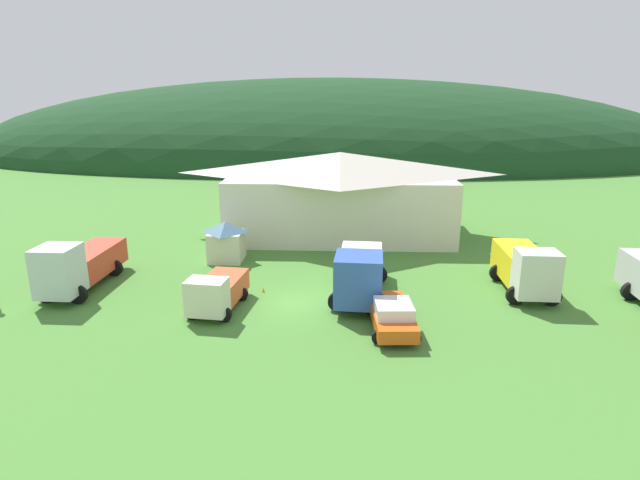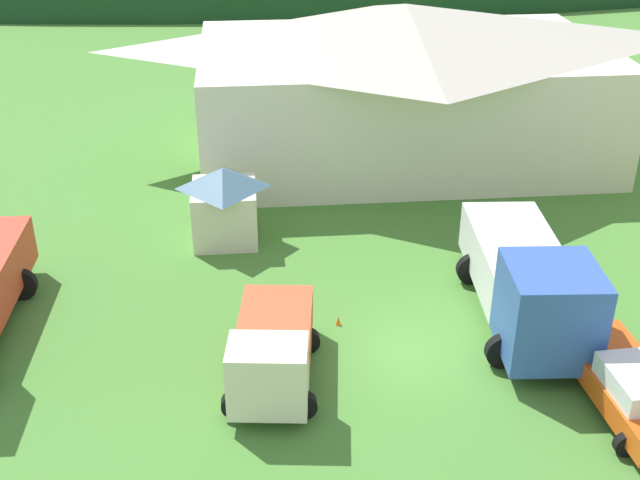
{
  "view_description": "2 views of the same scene",
  "coord_description": "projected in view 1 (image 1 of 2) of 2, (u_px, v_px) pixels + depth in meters",
  "views": [
    {
      "loc": [
        2.68,
        -28.04,
        11.78
      ],
      "look_at": [
        1.34,
        4.96,
        2.49
      ],
      "focal_mm": 29.08,
      "sensor_mm": 36.0,
      "label": 1
    },
    {
      "loc": [
        -4.64,
        -19.64,
        14.49
      ],
      "look_at": [
        -2.34,
        4.51,
        1.63
      ],
      "focal_mm": 45.09,
      "sensor_mm": 36.0,
      "label": 2
    }
  ],
  "objects": [
    {
      "name": "forested_hill_backdrop",
      "position": [
        327.0,
        157.0,
        101.6
      ],
      "size": [
        140.02,
        60.0,
        29.75
      ],
      "primitive_type": "ellipsoid",
      "color": "#193D1E",
      "rests_on": "ground"
    },
    {
      "name": "flatbed_truck_yellow",
      "position": [
        525.0,
        267.0,
        31.57
      ],
      "size": [
        3.27,
        6.59,
        3.24
      ],
      "rotation": [
        0.0,
        0.0,
        -1.6
      ],
      "color": "silver",
      "rests_on": "ground"
    },
    {
      "name": "service_pickup_orange",
      "position": [
        392.0,
        314.0,
        26.78
      ],
      "size": [
        2.62,
        5.37,
        1.66
      ],
      "rotation": [
        0.0,
        0.0,
        -1.52
      ],
      "color": "#E05416",
      "rests_on": "ground"
    },
    {
      "name": "traffic_cone_near_pickup",
      "position": [
        264.0,
        292.0,
        32.0
      ],
      "size": [
        0.36,
        0.36,
        0.62
      ],
      "primitive_type": "cone",
      "color": "orange",
      "rests_on": "ground"
    },
    {
      "name": "box_truck_blue",
      "position": [
        360.0,
        272.0,
        30.7
      ],
      "size": [
        3.73,
        8.18,
        3.31
      ],
      "rotation": [
        0.0,
        0.0,
        -1.64
      ],
      "color": "#3356AD",
      "rests_on": "ground"
    },
    {
      "name": "ground_plane",
      "position": [
        294.0,
        304.0,
        30.27
      ],
      "size": [
        200.0,
        200.0,
        0.0
      ],
      "primitive_type": "plane",
      "color": "#477F33"
    },
    {
      "name": "light_truck_cream",
      "position": [
        217.0,
        291.0,
        29.05
      ],
      "size": [
        2.95,
        5.19,
        2.33
      ],
      "rotation": [
        0.0,
        0.0,
        -1.69
      ],
      "color": "beige",
      "rests_on": "ground"
    },
    {
      "name": "play_shed_cream",
      "position": [
        226.0,
        240.0,
        37.83
      ],
      "size": [
        2.59,
        2.79,
        2.92
      ],
      "color": "beige",
      "rests_on": "ground"
    },
    {
      "name": "tow_truck_silver",
      "position": [
        78.0,
        265.0,
        31.98
      ],
      "size": [
        3.11,
        7.94,
        3.44
      ],
      "rotation": [
        0.0,
        0.0,
        -1.59
      ],
      "color": "silver",
      "rests_on": "ground"
    },
    {
      "name": "depot_building",
      "position": [
        340.0,
        192.0,
        44.81
      ],
      "size": [
        19.97,
        12.1,
        7.07
      ],
      "color": "silver",
      "rests_on": "ground"
    }
  ]
}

